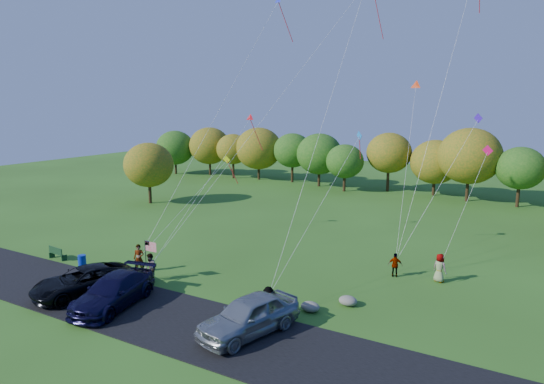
{
  "coord_description": "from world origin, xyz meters",
  "views": [
    {
      "loc": [
        17.37,
        -22.14,
        11.33
      ],
      "look_at": [
        1.09,
        6.0,
        5.34
      ],
      "focal_mm": 32.0,
      "sensor_mm": 36.0,
      "label": 1
    }
  ],
  "objects_px": {
    "minivan_navy": "(113,292)",
    "flyer_e": "(440,268)",
    "minivan_silver": "(249,315)",
    "trash_barrel": "(82,261)",
    "flyer_d": "(395,265)",
    "minivan_dark": "(84,281)",
    "flyer_b": "(150,268)",
    "flyer_a": "(139,258)",
    "flyer_c": "(268,300)",
    "park_bench": "(56,253)"
  },
  "relations": [
    {
      "from": "minivan_navy",
      "to": "flyer_e",
      "type": "xyz_separation_m",
      "value": [
        15.04,
        13.24,
        0.01
      ]
    },
    {
      "from": "minivan_silver",
      "to": "trash_barrel",
      "type": "height_order",
      "value": "minivan_silver"
    },
    {
      "from": "minivan_navy",
      "to": "flyer_d",
      "type": "bearing_deg",
      "value": 33.86
    },
    {
      "from": "minivan_dark",
      "to": "flyer_e",
      "type": "distance_m",
      "value": 22.07
    },
    {
      "from": "minivan_navy",
      "to": "minivan_silver",
      "type": "relative_size",
      "value": 1.06
    },
    {
      "from": "minivan_navy",
      "to": "trash_barrel",
      "type": "height_order",
      "value": "minivan_navy"
    },
    {
      "from": "flyer_b",
      "to": "minivan_dark",
      "type": "bearing_deg",
      "value": -70.84
    },
    {
      "from": "minivan_silver",
      "to": "flyer_e",
      "type": "distance_m",
      "value": 13.91
    },
    {
      "from": "minivan_silver",
      "to": "flyer_a",
      "type": "relative_size",
      "value": 2.93
    },
    {
      "from": "flyer_d",
      "to": "flyer_e",
      "type": "xyz_separation_m",
      "value": [
        2.72,
        0.5,
        0.13
      ]
    },
    {
      "from": "minivan_navy",
      "to": "minivan_silver",
      "type": "height_order",
      "value": "minivan_silver"
    },
    {
      "from": "flyer_c",
      "to": "flyer_e",
      "type": "height_order",
      "value": "flyer_e"
    },
    {
      "from": "flyer_a",
      "to": "flyer_c",
      "type": "relative_size",
      "value": 1.23
    },
    {
      "from": "minivan_navy",
      "to": "flyer_b",
      "type": "height_order",
      "value": "flyer_b"
    },
    {
      "from": "flyer_e",
      "to": "trash_barrel",
      "type": "xyz_separation_m",
      "value": [
        -22.36,
        -9.49,
        -0.52
      ]
    },
    {
      "from": "minivan_navy",
      "to": "park_bench",
      "type": "height_order",
      "value": "minivan_navy"
    },
    {
      "from": "flyer_a",
      "to": "park_bench",
      "type": "relative_size",
      "value": 1.14
    },
    {
      "from": "minivan_navy",
      "to": "trash_barrel",
      "type": "bearing_deg",
      "value": 140.72
    },
    {
      "from": "minivan_dark",
      "to": "flyer_b",
      "type": "height_order",
      "value": "flyer_b"
    },
    {
      "from": "flyer_a",
      "to": "minivan_dark",
      "type": "bearing_deg",
      "value": -119.19
    },
    {
      "from": "minivan_navy",
      "to": "flyer_d",
      "type": "height_order",
      "value": "minivan_navy"
    },
    {
      "from": "minivan_dark",
      "to": "flyer_d",
      "type": "xyz_separation_m",
      "value": [
        15.15,
        12.45,
        -0.09
      ]
    },
    {
      "from": "park_bench",
      "to": "minivan_dark",
      "type": "bearing_deg",
      "value": -19.42
    },
    {
      "from": "flyer_e",
      "to": "park_bench",
      "type": "height_order",
      "value": "flyer_e"
    },
    {
      "from": "minivan_dark",
      "to": "minivan_navy",
      "type": "distance_m",
      "value": 2.85
    },
    {
      "from": "flyer_b",
      "to": "flyer_c",
      "type": "xyz_separation_m",
      "value": [
        9.08,
        -0.43,
        -0.14
      ]
    },
    {
      "from": "minivan_navy",
      "to": "flyer_e",
      "type": "height_order",
      "value": "flyer_e"
    },
    {
      "from": "minivan_dark",
      "to": "flyer_a",
      "type": "distance_m",
      "value": 4.65
    },
    {
      "from": "minivan_navy",
      "to": "park_bench",
      "type": "bearing_deg",
      "value": 147.23
    },
    {
      "from": "flyer_e",
      "to": "trash_barrel",
      "type": "bearing_deg",
      "value": 45.53
    },
    {
      "from": "minivan_navy",
      "to": "flyer_d",
      "type": "distance_m",
      "value": 17.73
    },
    {
      "from": "flyer_c",
      "to": "park_bench",
      "type": "height_order",
      "value": "flyer_c"
    },
    {
      "from": "flyer_c",
      "to": "flyer_e",
      "type": "bearing_deg",
      "value": -106.1
    },
    {
      "from": "minivan_navy",
      "to": "park_bench",
      "type": "distance_m",
      "value": 10.94
    },
    {
      "from": "flyer_c",
      "to": "flyer_b",
      "type": "bearing_deg",
      "value": 17.31
    },
    {
      "from": "flyer_d",
      "to": "trash_barrel",
      "type": "bearing_deg",
      "value": 11.15
    },
    {
      "from": "flyer_b",
      "to": "minivan_silver",
      "type": "bearing_deg",
      "value": 26.88
    },
    {
      "from": "minivan_dark",
      "to": "flyer_c",
      "type": "xyz_separation_m",
      "value": [
        10.83,
        3.29,
        -0.11
      ]
    },
    {
      "from": "minivan_silver",
      "to": "park_bench",
      "type": "height_order",
      "value": "minivan_silver"
    },
    {
      "from": "flyer_a",
      "to": "flyer_e",
      "type": "xyz_separation_m",
      "value": [
        18.05,
        8.29,
        -0.03
      ]
    },
    {
      "from": "trash_barrel",
      "to": "flyer_c",
      "type": "bearing_deg",
      "value": -0.64
    },
    {
      "from": "minivan_dark",
      "to": "flyer_a",
      "type": "height_order",
      "value": "flyer_a"
    },
    {
      "from": "minivan_dark",
      "to": "flyer_e",
      "type": "height_order",
      "value": "flyer_e"
    },
    {
      "from": "minivan_dark",
      "to": "minivan_silver",
      "type": "height_order",
      "value": "minivan_silver"
    },
    {
      "from": "flyer_e",
      "to": "minivan_navy",
      "type": "bearing_deg",
      "value": 63.9
    },
    {
      "from": "minivan_silver",
      "to": "trash_barrel",
      "type": "relative_size",
      "value": 6.89
    },
    {
      "from": "park_bench",
      "to": "minivan_navy",
      "type": "bearing_deg",
      "value": -14.38
    },
    {
      "from": "flyer_d",
      "to": "trash_barrel",
      "type": "distance_m",
      "value": 21.6
    },
    {
      "from": "flyer_a",
      "to": "trash_barrel",
      "type": "xyz_separation_m",
      "value": [
        -4.31,
        -1.19,
        -0.55
      ]
    },
    {
      "from": "flyer_b",
      "to": "park_bench",
      "type": "xyz_separation_m",
      "value": [
        -9.15,
        -0.16,
        -0.42
      ]
    }
  ]
}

